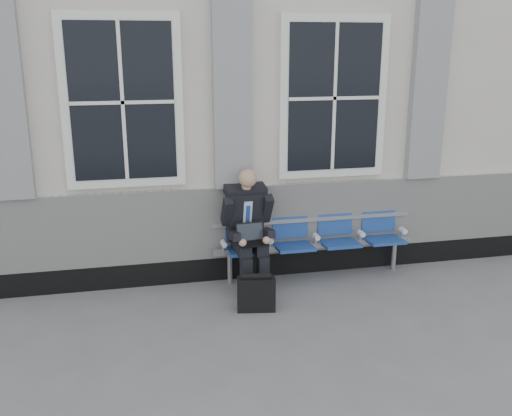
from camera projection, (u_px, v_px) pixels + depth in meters
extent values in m
plane|color=slate|center=(340.00, 323.00, 6.11)|extent=(70.00, 70.00, 0.00)
cube|color=beige|center=(266.00, 97.00, 8.82)|extent=(14.00, 4.00, 4.20)
cube|color=black|center=(301.00, 261.00, 7.45)|extent=(14.00, 0.10, 0.30)
cube|color=silver|center=(303.00, 217.00, 7.27)|extent=(14.00, 0.08, 0.90)
cube|color=gray|center=(2.00, 90.00, 6.10)|extent=(0.45, 0.14, 2.40)
cube|color=gray|center=(232.00, 87.00, 6.61)|extent=(0.45, 0.14, 2.40)
cube|color=gray|center=(429.00, 84.00, 7.13)|extent=(0.45, 0.14, 2.40)
cube|color=white|center=(123.00, 102.00, 6.42)|extent=(1.35, 0.10, 1.95)
cube|color=black|center=(123.00, 102.00, 6.37)|extent=(1.15, 0.02, 1.75)
cube|color=white|center=(333.00, 98.00, 6.93)|extent=(1.35, 0.10, 1.95)
cube|color=black|center=(334.00, 98.00, 6.88)|extent=(1.15, 0.02, 1.75)
cube|color=#9EA0A3|center=(315.00, 245.00, 7.24)|extent=(2.60, 0.07, 0.07)
cube|color=#9EA0A3|center=(313.00, 219.00, 7.27)|extent=(2.60, 0.05, 0.05)
cylinder|color=#9EA0A3|center=(230.00, 269.00, 7.07)|extent=(0.06, 0.06, 0.39)
cylinder|color=#9EA0A3|center=(394.00, 255.00, 7.52)|extent=(0.06, 0.06, 0.39)
cube|color=navy|center=(247.00, 250.00, 6.97)|extent=(0.46, 0.42, 0.07)
cube|color=navy|center=(243.00, 225.00, 7.10)|extent=(0.46, 0.10, 0.40)
cube|color=navy|center=(294.00, 247.00, 7.09)|extent=(0.46, 0.42, 0.07)
cube|color=navy|center=(290.00, 222.00, 7.22)|extent=(0.46, 0.10, 0.40)
cube|color=navy|center=(340.00, 243.00, 7.22)|extent=(0.46, 0.42, 0.07)
cube|color=navy|center=(335.00, 219.00, 7.34)|extent=(0.46, 0.10, 0.40)
cube|color=navy|center=(384.00, 240.00, 7.34)|extent=(0.46, 0.42, 0.07)
cube|color=navy|center=(378.00, 216.00, 7.46)|extent=(0.46, 0.10, 0.40)
cylinder|color=white|center=(224.00, 243.00, 6.91)|extent=(0.07, 0.12, 0.07)
cylinder|color=white|center=(270.00, 240.00, 7.03)|extent=(0.07, 0.12, 0.07)
cylinder|color=white|center=(316.00, 237.00, 7.15)|extent=(0.07, 0.12, 0.07)
cylinder|color=white|center=(361.00, 234.00, 7.28)|extent=(0.07, 0.12, 0.07)
cylinder|color=white|center=(403.00, 230.00, 7.40)|extent=(0.07, 0.12, 0.07)
cube|color=black|center=(248.00, 295.00, 6.69)|extent=(0.13, 0.27, 0.09)
cube|color=black|center=(264.00, 293.00, 6.75)|extent=(0.13, 0.27, 0.09)
cube|color=black|center=(246.00, 277.00, 6.69)|extent=(0.13, 0.14, 0.47)
cube|color=black|center=(263.00, 275.00, 6.75)|extent=(0.13, 0.14, 0.47)
cube|color=black|center=(241.00, 247.00, 6.82)|extent=(0.18, 0.47, 0.14)
cube|color=black|center=(258.00, 245.00, 6.88)|extent=(0.18, 0.47, 0.14)
cube|color=black|center=(245.00, 214.00, 6.95)|extent=(0.46, 0.38, 0.65)
cube|color=#C2E0FF|center=(248.00, 215.00, 6.83)|extent=(0.11, 0.10, 0.37)
cube|color=#233FA4|center=(248.00, 217.00, 6.82)|extent=(0.05, 0.08, 0.31)
cube|color=black|center=(245.00, 190.00, 6.83)|extent=(0.51, 0.28, 0.15)
cylinder|color=tan|center=(246.00, 185.00, 6.76)|extent=(0.11, 0.11, 0.10)
sphere|color=tan|center=(248.00, 178.00, 6.68)|extent=(0.22, 0.22, 0.22)
cube|color=black|center=(227.00, 212.00, 6.76)|extent=(0.12, 0.30, 0.38)
cube|color=black|center=(267.00, 208.00, 6.89)|extent=(0.12, 0.30, 0.38)
cube|color=black|center=(234.00, 236.00, 6.67)|extent=(0.11, 0.33, 0.14)
cube|color=black|center=(268.00, 233.00, 6.78)|extent=(0.11, 0.33, 0.14)
sphere|color=tan|center=(243.00, 243.00, 6.56)|extent=(0.09, 0.09, 0.09)
sphere|color=tan|center=(267.00, 240.00, 6.64)|extent=(0.09, 0.09, 0.09)
cube|color=black|center=(253.00, 243.00, 6.69)|extent=(0.36, 0.26, 0.02)
cube|color=black|center=(250.00, 232.00, 6.77)|extent=(0.35, 0.11, 0.22)
cube|color=black|center=(250.00, 232.00, 6.77)|extent=(0.31, 0.09, 0.19)
cube|color=black|center=(256.00, 294.00, 6.36)|extent=(0.45, 0.25, 0.38)
cylinder|color=black|center=(256.00, 277.00, 6.30)|extent=(0.34, 0.12, 0.07)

